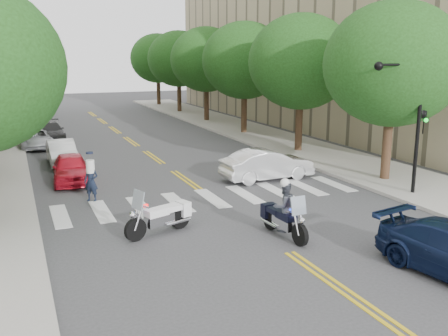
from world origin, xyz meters
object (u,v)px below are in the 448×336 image
motorcycle_police (283,211)px  convertible (267,165)px  officer_standing (91,181)px  motorcycle_parked (164,216)px

motorcycle_police → convertible: 7.81m
motorcycle_police → officer_standing: 8.57m
motorcycle_parked → officer_standing: size_ratio=1.50×
motorcycle_parked → officer_standing: motorcycle_parked is taller
motorcycle_parked → motorcycle_police: bearing=-137.7°
officer_standing → convertible: bearing=39.1°
motorcycle_police → motorcycle_parked: 4.07m
motorcycle_police → motorcycle_parked: (-3.60, 1.89, -0.31)m
convertible → motorcycle_parked: bearing=125.7°
motorcycle_parked → officer_standing: 5.15m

